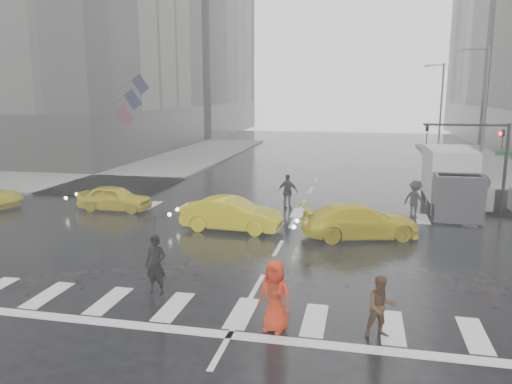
% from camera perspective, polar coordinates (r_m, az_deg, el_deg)
% --- Properties ---
extents(ground, '(120.00, 120.00, 0.00)m').
position_cam_1_polar(ground, '(19.62, 2.57, -6.42)').
color(ground, black).
rests_on(ground, ground).
extents(sidewalk_nw, '(35.00, 35.00, 0.15)m').
position_cam_1_polar(sidewalk_nw, '(42.85, -19.82, 2.71)').
color(sidewalk_nw, gray).
rests_on(sidewalk_nw, ground).
extents(road_markings, '(18.00, 48.00, 0.01)m').
position_cam_1_polar(road_markings, '(19.62, 2.57, -6.41)').
color(road_markings, silver).
rests_on(road_markings, ground).
extents(traffic_signal_pole, '(4.45, 0.42, 4.50)m').
position_cam_1_polar(traffic_signal_pole, '(27.25, 24.73, 4.46)').
color(traffic_signal_pole, black).
rests_on(traffic_signal_pole, ground).
extents(street_lamp_near, '(2.15, 0.22, 9.00)m').
position_cam_1_polar(street_lamp_near, '(37.28, 24.50, 8.72)').
color(street_lamp_near, '#59595B').
rests_on(street_lamp_near, ground).
extents(street_lamp_far, '(2.15, 0.22, 9.00)m').
position_cam_1_polar(street_lamp_far, '(56.99, 20.29, 9.57)').
color(street_lamp_far, '#59595B').
rests_on(street_lamp_far, ground).
extents(planter_west, '(1.10, 1.10, 1.80)m').
position_cam_1_polar(planter_west, '(27.39, 20.17, 0.10)').
color(planter_west, gray).
rests_on(planter_west, ground).
extents(planter_mid, '(1.10, 1.10, 1.80)m').
position_cam_1_polar(planter_mid, '(27.75, 24.25, -0.07)').
color(planter_mid, gray).
rests_on(planter_mid, ground).
extents(flag_cluster, '(2.87, 3.06, 4.69)m').
position_cam_1_polar(flag_cluster, '(41.16, -14.28, 10.49)').
color(flag_cluster, '#59595B').
rests_on(flag_cluster, ground).
extents(pedestrian_black, '(0.98, 1.00, 2.43)m').
position_cam_1_polar(pedestrian_black, '(15.15, -11.47, -5.80)').
color(pedestrian_black, black).
rests_on(pedestrian_black, ground).
extents(pedestrian_brown, '(0.92, 0.82, 1.58)m').
position_cam_1_polar(pedestrian_brown, '(12.95, 14.11, -12.62)').
color(pedestrian_brown, '#482D19').
rests_on(pedestrian_brown, ground).
extents(pedestrian_orange, '(1.05, 0.85, 1.87)m').
position_cam_1_polar(pedestrian_orange, '(12.84, 2.18, -11.78)').
color(pedestrian_orange, red).
rests_on(pedestrian_orange, ground).
extents(pedestrian_far_a, '(1.18, 0.84, 1.85)m').
position_cam_1_polar(pedestrian_far_a, '(25.85, 3.67, 0.01)').
color(pedestrian_far_a, black).
rests_on(pedestrian_far_a, ground).
extents(pedestrian_far_b, '(1.34, 1.26, 1.84)m').
position_cam_1_polar(pedestrian_far_b, '(25.18, 17.72, -0.81)').
color(pedestrian_far_b, black).
rests_on(pedestrian_far_b, ground).
extents(taxi_front, '(3.79, 1.56, 1.29)m').
position_cam_1_polar(taxi_front, '(26.63, -15.83, -0.68)').
color(taxi_front, '#D6C30B').
rests_on(taxi_front, ground).
extents(taxi_mid, '(4.48, 1.79, 1.45)m').
position_cam_1_polar(taxi_mid, '(21.94, -2.80, -2.55)').
color(taxi_mid, '#D6C30B').
rests_on(taxi_mid, ground).
extents(taxi_rear, '(4.72, 3.20, 1.42)m').
position_cam_1_polar(taxi_rear, '(21.29, 11.78, -3.25)').
color(taxi_rear, '#D6C30B').
rests_on(taxi_rear, ground).
extents(box_truck, '(2.23, 5.94, 3.15)m').
position_cam_1_polar(box_truck, '(27.08, 21.39, 1.40)').
color(box_truck, silver).
rests_on(box_truck, ground).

